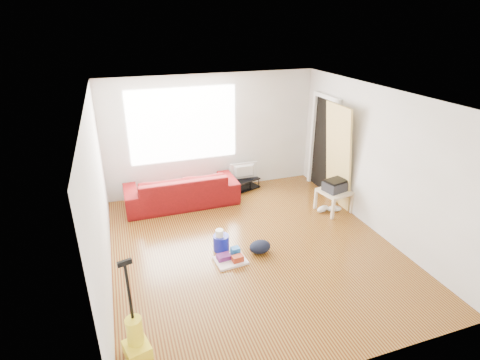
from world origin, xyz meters
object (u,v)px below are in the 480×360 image
object	(u,v)px
backpack	(260,252)
side_table	(334,194)
sofa	(183,204)
tv_stand	(245,184)
cleaning_tray	(231,258)
vacuum	(136,339)
bucket	(221,249)

from	to	relation	value
backpack	side_table	bearing A→B (deg)	16.10
sofa	tv_stand	distance (m)	1.48
tv_stand	backpack	size ratio (longest dim) A/B	1.99
cleaning_tray	side_table	bearing A→B (deg)	21.21
side_table	cleaning_tray	bearing A→B (deg)	-158.79
side_table	backpack	bearing A→B (deg)	-155.60
backpack	vacuum	xyz separation A→B (m)	(-2.06, -1.43, 0.23)
sofa	vacuum	xyz separation A→B (m)	(-1.19, -3.54, 0.23)
tv_stand	backpack	distance (m)	2.46
bucket	backpack	distance (m)	0.64
backpack	tv_stand	bearing A→B (deg)	68.12
cleaning_tray	backpack	world-z (taller)	cleaning_tray
bucket	cleaning_tray	distance (m)	0.36
side_table	bucket	size ratio (longest dim) A/B	2.41
bucket	backpack	bearing A→B (deg)	-25.31
bucket	vacuum	bearing A→B (deg)	-131.11
tv_stand	cleaning_tray	bearing A→B (deg)	-132.79
sofa	backpack	bearing A→B (deg)	112.36
tv_stand	backpack	xyz separation A→B (m)	(-0.58, -2.38, -0.13)
sofa	side_table	bearing A→B (deg)	155.51
sofa	bucket	xyz separation A→B (m)	(0.29, -1.84, 0.00)
sofa	backpack	size ratio (longest dim) A/B	6.26
sofa	bucket	bearing A→B (deg)	99.04
tv_stand	cleaning_tray	xyz separation A→B (m)	(-1.10, -2.46, -0.07)
sofa	tv_stand	bearing A→B (deg)	-169.42
tv_stand	side_table	distance (m)	2.03
tv_stand	vacuum	distance (m)	4.64
sofa	side_table	distance (m)	3.05
cleaning_tray	vacuum	xyz separation A→B (m)	(-1.54, -1.35, 0.18)
tv_stand	vacuum	world-z (taller)	vacuum
side_table	vacuum	bearing A→B (deg)	-149.96
tv_stand	bucket	world-z (taller)	tv_stand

